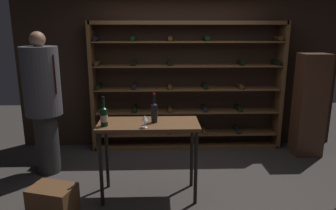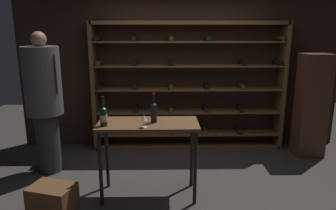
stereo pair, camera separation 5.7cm
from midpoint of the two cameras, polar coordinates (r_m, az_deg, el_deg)
name	(u,v)px [view 1 (the left image)]	position (r m, az deg, el deg)	size (l,w,h in m)	color
ground_plane	(187,187)	(4.30, 3.03, -14.67)	(9.32, 9.32, 0.00)	#383330
back_wall	(179,72)	(5.49, 1.74, 6.03)	(5.52, 0.10, 2.61)	#332319
wine_rack	(186,87)	(5.33, 3.06, 3.27)	(3.23, 0.32, 2.16)	brown
tasting_table	(149,132)	(3.80, -3.97, -4.97)	(1.20, 0.54, 0.95)	brown
person_guest_khaki	(43,98)	(4.70, -22.07, 1.23)	(0.50, 0.50, 2.01)	#2E2E2E
wine_crate	(53,201)	(3.91, -20.56, -15.94)	(0.48, 0.34, 0.34)	brown
display_cabinet	(310,105)	(5.56, 24.05, -0.06)	(0.44, 0.36, 1.67)	#4C2D1E
wine_bottle_gold_foil	(154,112)	(3.73, -2.95, -1.33)	(0.08, 0.08, 0.36)	black
wine_bottle_black_capsule	(104,116)	(3.67, -11.99, -1.97)	(0.09, 0.09, 0.34)	black
wine_glass_stemmed_left	(145,119)	(3.54, -4.72, -2.50)	(0.07, 0.07, 0.15)	silver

